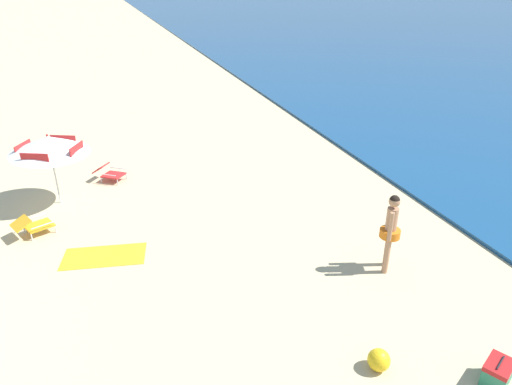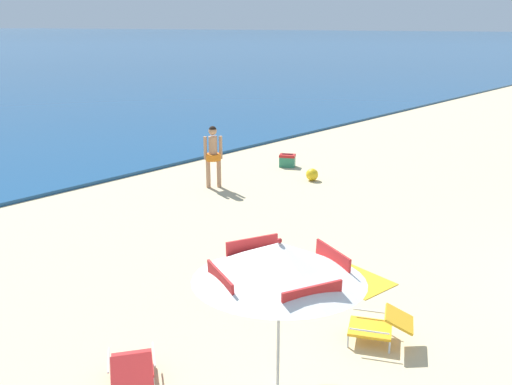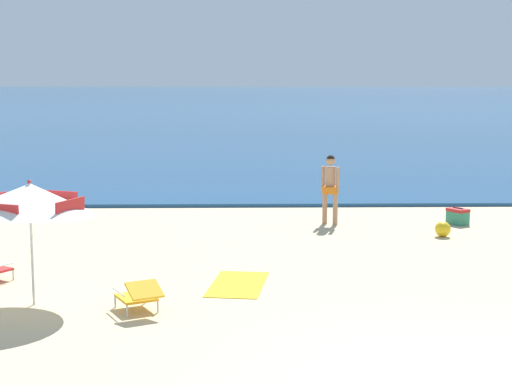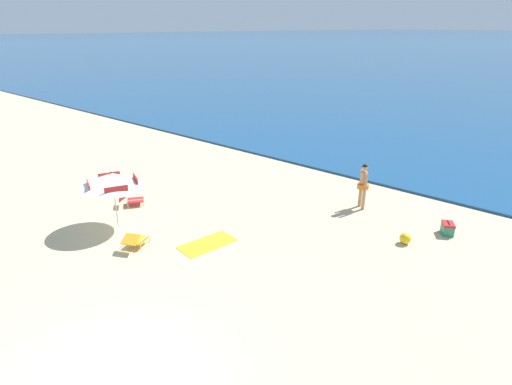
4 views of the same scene
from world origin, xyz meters
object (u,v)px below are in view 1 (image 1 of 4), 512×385
(lounge_chair_under_umbrella, at_px, (109,172))
(cooler_box, at_px, (497,373))
(lounge_chair_beside_umbrella, at_px, (33,225))
(beach_towel, at_px, (104,256))
(person_standing_near_shore, at_px, (391,228))
(beach_ball, at_px, (379,360))
(beach_umbrella_striped_main, at_px, (49,145))

(lounge_chair_under_umbrella, relative_size, cooler_box, 1.71)
(lounge_chair_beside_umbrella, distance_m, cooler_box, 10.09)
(lounge_chair_beside_umbrella, height_order, cooler_box, lounge_chair_beside_umbrella)
(lounge_chair_under_umbrella, bearing_deg, beach_towel, -2.43)
(lounge_chair_under_umbrella, bearing_deg, lounge_chair_beside_umbrella, -31.45)
(person_standing_near_shore, bearing_deg, beach_ball, -34.23)
(beach_umbrella_striped_main, height_order, lounge_chair_under_umbrella, beach_umbrella_striped_main)
(beach_towel, bearing_deg, lounge_chair_under_umbrella, 177.57)
(lounge_chair_under_umbrella, xyz_separation_m, person_standing_near_shore, (6.73, 5.57, 0.73))
(lounge_chair_under_umbrella, relative_size, beach_ball, 2.87)
(beach_umbrella_striped_main, distance_m, cooler_box, 11.17)
(beach_umbrella_striped_main, relative_size, cooler_box, 4.79)
(person_standing_near_shore, height_order, cooler_box, person_standing_near_shore)
(beach_umbrella_striped_main, bearing_deg, lounge_chair_under_umbrella, 132.15)
(cooler_box, bearing_deg, lounge_chair_beside_umbrella, -133.68)
(beach_ball, bearing_deg, cooler_box, 63.30)
(cooler_box, bearing_deg, person_standing_near_shore, 178.65)
(cooler_box, relative_size, beach_towel, 0.33)
(beach_umbrella_striped_main, distance_m, lounge_chair_under_umbrella, 2.31)
(beach_ball, relative_size, beach_towel, 0.20)
(cooler_box, relative_size, beach_ball, 1.68)
(lounge_chair_beside_umbrella, bearing_deg, beach_umbrella_striped_main, 165.29)
(beach_umbrella_striped_main, bearing_deg, lounge_chair_beside_umbrella, -14.71)
(beach_ball, xyz_separation_m, beach_towel, (-4.68, -4.13, -0.17))
(beach_ball, distance_m, beach_towel, 6.24)
(beach_umbrella_striped_main, xyz_separation_m, person_standing_near_shore, (5.52, 6.92, -0.70))
(beach_umbrella_striped_main, height_order, beach_ball, beach_umbrella_striped_main)
(beach_towel, bearing_deg, person_standing_near_shore, 68.40)
(beach_umbrella_striped_main, bearing_deg, person_standing_near_shore, 51.45)
(lounge_chair_beside_umbrella, relative_size, cooler_box, 1.69)
(lounge_chair_beside_umbrella, relative_size, person_standing_near_shore, 0.59)
(cooler_box, height_order, beach_ball, cooler_box)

